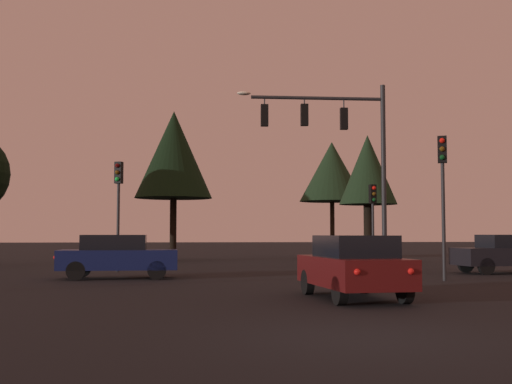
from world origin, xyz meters
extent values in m
plane|color=black|center=(0.00, 24.50, 0.00)|extent=(168.00, 168.00, 0.00)
cylinder|color=#232326|center=(5.49, 16.44, 3.88)|extent=(0.20, 0.20, 7.75)
cylinder|color=#232326|center=(2.73, 16.51, 7.16)|extent=(5.51, 0.28, 0.14)
ellipsoid|color=#F4EACC|center=(-0.32, 16.59, 7.31)|extent=(0.56, 0.28, 0.16)
cylinder|color=#232326|center=(3.83, 16.48, 6.96)|extent=(0.05, 0.05, 0.39)
cube|color=black|center=(3.83, 16.48, 6.31)|extent=(0.31, 0.25, 0.90)
sphere|color=red|center=(3.84, 16.62, 6.59)|extent=(0.18, 0.18, 0.18)
sphere|color=#56380C|center=(3.84, 16.62, 6.31)|extent=(0.18, 0.18, 0.18)
sphere|color=#0C4219|center=(3.84, 16.62, 6.03)|extent=(0.18, 0.18, 0.18)
cylinder|color=#232326|center=(2.18, 16.52, 7.02)|extent=(0.05, 0.05, 0.26)
cube|color=black|center=(2.18, 16.52, 6.44)|extent=(0.31, 0.25, 0.90)
sphere|color=red|center=(2.18, 16.66, 6.72)|extent=(0.18, 0.18, 0.18)
sphere|color=#56380C|center=(2.18, 16.66, 6.44)|extent=(0.18, 0.18, 0.18)
sphere|color=#0C4219|center=(2.18, 16.66, 6.16)|extent=(0.18, 0.18, 0.18)
cylinder|color=#232326|center=(0.53, 16.56, 7.00)|extent=(0.05, 0.05, 0.30)
cube|color=black|center=(0.53, 16.56, 6.40)|extent=(0.31, 0.25, 0.90)
sphere|color=red|center=(0.53, 16.70, 6.68)|extent=(0.18, 0.18, 0.18)
sphere|color=#56380C|center=(0.53, 16.70, 6.40)|extent=(0.18, 0.18, 0.18)
sphere|color=#0C4219|center=(0.53, 16.70, 6.12)|extent=(0.18, 0.18, 0.18)
cylinder|color=#232326|center=(6.20, 20.49, 1.50)|extent=(0.12, 0.12, 3.00)
cube|color=black|center=(6.20, 20.49, 3.45)|extent=(0.35, 0.30, 0.90)
sphere|color=red|center=(6.23, 20.35, 3.73)|extent=(0.18, 0.18, 0.18)
sphere|color=#56380C|center=(6.23, 20.35, 3.45)|extent=(0.18, 0.18, 0.18)
sphere|color=#0C4219|center=(6.23, 20.35, 3.17)|extent=(0.18, 0.18, 0.18)
cylinder|color=#232326|center=(-5.41, 17.55, 1.81)|extent=(0.12, 0.12, 3.62)
cube|color=black|center=(-5.41, 17.55, 4.07)|extent=(0.37, 0.34, 0.90)
sphere|color=#4C0A0A|center=(-5.47, 17.42, 4.35)|extent=(0.18, 0.18, 0.18)
sphere|color=#56380C|center=(-5.47, 17.42, 4.07)|extent=(0.18, 0.18, 0.18)
sphere|color=#1EE04C|center=(-5.47, 17.42, 3.79)|extent=(0.18, 0.18, 0.18)
cylinder|color=#232326|center=(5.85, 11.16, 1.96)|extent=(0.12, 0.12, 3.92)
cube|color=black|center=(5.85, 11.16, 4.37)|extent=(0.37, 0.34, 0.90)
sphere|color=red|center=(5.80, 11.03, 4.65)|extent=(0.18, 0.18, 0.18)
sphere|color=#56380C|center=(5.80, 11.03, 4.37)|extent=(0.18, 0.18, 0.18)
sphere|color=#0C4219|center=(5.80, 11.03, 4.09)|extent=(0.18, 0.18, 0.18)
cube|color=#4C0F0F|center=(1.30, 5.69, 0.66)|extent=(2.04, 4.05, 0.68)
cube|color=black|center=(1.32, 5.54, 1.26)|extent=(1.65, 2.23, 0.52)
cylinder|color=black|center=(0.44, 6.91, 0.32)|extent=(0.25, 0.65, 0.64)
cylinder|color=black|center=(1.95, 7.04, 0.32)|extent=(0.25, 0.65, 0.64)
cylinder|color=black|center=(0.65, 4.33, 0.32)|extent=(0.25, 0.65, 0.64)
cylinder|color=black|center=(2.17, 4.46, 0.32)|extent=(0.25, 0.65, 0.64)
sphere|color=red|center=(0.87, 3.67, 0.76)|extent=(0.14, 0.14, 0.14)
sphere|color=red|center=(2.07, 3.77, 0.76)|extent=(0.14, 0.14, 0.14)
cube|color=#0F1947|center=(-4.99, 13.50, 0.66)|extent=(4.09, 1.80, 0.68)
cube|color=black|center=(-5.14, 13.50, 1.26)|extent=(2.22, 1.52, 0.52)
cylinder|color=black|center=(-3.67, 14.29, 0.32)|extent=(0.64, 0.21, 0.64)
cylinder|color=black|center=(-3.63, 12.77, 0.32)|extent=(0.64, 0.21, 0.64)
cylinder|color=black|center=(-6.34, 14.23, 0.32)|extent=(0.64, 0.21, 0.64)
cylinder|color=black|center=(-6.31, 12.71, 0.32)|extent=(0.64, 0.21, 0.64)
sphere|color=red|center=(-7.04, 14.06, 0.76)|extent=(0.14, 0.14, 0.14)
sphere|color=red|center=(-7.01, 12.86, 0.76)|extent=(0.14, 0.14, 0.14)
cube|color=black|center=(9.95, 14.91, 0.66)|extent=(4.14, 2.05, 0.68)
cube|color=black|center=(10.10, 14.92, 1.26)|extent=(2.28, 1.66, 0.52)
cylinder|color=black|center=(8.69, 14.04, 0.32)|extent=(0.65, 0.25, 0.64)
cylinder|color=black|center=(8.57, 15.58, 0.32)|extent=(0.65, 0.25, 0.64)
cylinder|color=black|center=(-3.34, 28.87, 1.82)|extent=(0.39, 0.39, 3.64)
cone|color=black|center=(-3.34, 28.87, 6.22)|extent=(4.55, 4.55, 5.16)
cylinder|color=black|center=(6.83, 23.43, 1.54)|extent=(0.48, 0.48, 3.08)
cone|color=black|center=(6.83, 23.43, 4.91)|extent=(3.01, 3.01, 3.65)
cylinder|color=black|center=(6.60, 30.72, 1.80)|extent=(0.28, 0.28, 3.60)
cone|color=black|center=(6.60, 30.72, 5.49)|extent=(4.12, 4.12, 3.78)
camera|label=1|loc=(-2.76, -9.74, 1.56)|focal=45.88mm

